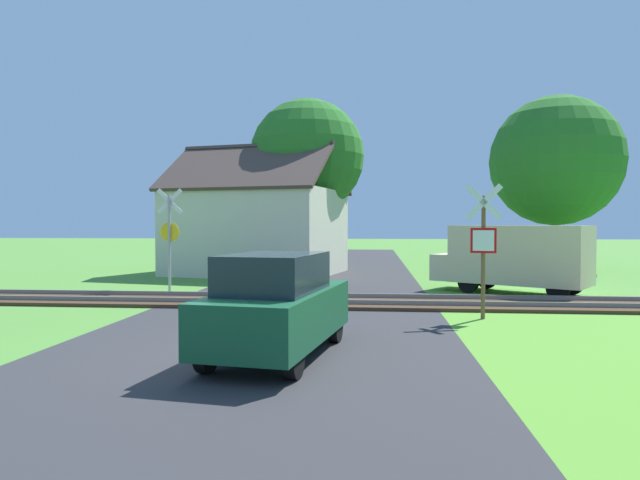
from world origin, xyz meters
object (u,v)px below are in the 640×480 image
Objects in this scene: crossing_sign_far at (170,232)px; mail_truck at (514,256)px; stop_sign_near at (483,243)px; tree_far at (556,161)px; tree_center at (307,156)px; parked_car at (277,305)px; house at (258,228)px.

mail_truck is (11.45, 0.63, -0.77)m from crossing_sign_far.
tree_far is at bearing -102.04° from stop_sign_near.
stop_sign_near is 10.55m from crossing_sign_far.
tree_center is 12.65m from tree_far.
parked_car is (-4.26, -4.28, -0.93)m from stop_sign_near.
stop_sign_near is 0.93× the size of crossing_sign_far.
crossing_sign_far is at bearing -112.24° from tree_center.
mail_truck is at bearing -22.02° from house.
crossing_sign_far is 0.68× the size of mail_truck.
stop_sign_near is at bearing -30.87° from crossing_sign_far.
crossing_sign_far is 7.53m from house.
stop_sign_near is at bearing -167.67° from mail_truck.
crossing_sign_far reaches higher than stop_sign_near.
house is 16.79m from parked_car.
stop_sign_near is 14.45m from house.
tree_center reaches higher than house.
tree_far is 2.08× the size of parked_car.
crossing_sign_far is at bearing -144.68° from tree_far.
house reaches higher than crossing_sign_far.
parked_car is at bearing -118.06° from tree_far.
house is (1.50, 7.38, 0.08)m from crossing_sign_far.
crossing_sign_far is 10.21m from tree_center.
parked_car is (-6.25, -9.58, -0.34)m from mail_truck.
parked_car is at bearing 55.39° from stop_sign_near.
tree_center is 1.62× the size of mail_truck.
house is 1.03× the size of tree_center.
mail_truck is at bearing -113.10° from tree_far.
tree_far reaches higher than house.
house reaches higher than stop_sign_near.
parked_car is (5.20, -8.96, -1.11)m from crossing_sign_far.
tree_center is 12.15m from mail_truck.
tree_far reaches higher than mail_truck.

